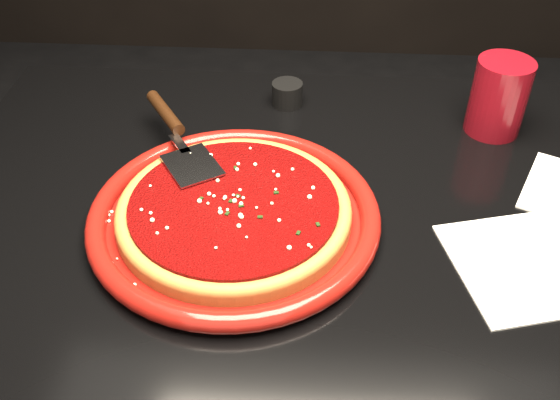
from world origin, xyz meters
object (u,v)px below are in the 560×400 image
object	(u,v)px
pizza_server	(179,135)
cup	(499,97)
plate	(234,215)
ramekin	(287,94)
table	(330,374)

from	to	relation	value
pizza_server	cup	world-z (taller)	cup
plate	ramekin	world-z (taller)	ramekin
table	plate	size ratio (longest dim) A/B	3.03
plate	ramekin	bearing A→B (deg)	80.24
table	cup	distance (m)	0.55
plate	cup	bearing A→B (deg)	33.11
plate	table	bearing A→B (deg)	9.33
plate	ramekin	distance (m)	0.32
pizza_server	ramekin	xyz separation A→B (m)	(0.15, 0.18, -0.03)
pizza_server	cup	distance (m)	0.51
table	plate	distance (m)	0.42
pizza_server	cup	xyz separation A→B (m)	(0.49, 0.12, 0.01)
ramekin	cup	bearing A→B (deg)	-9.82
plate	pizza_server	distance (m)	0.17
pizza_server	ramekin	distance (m)	0.24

